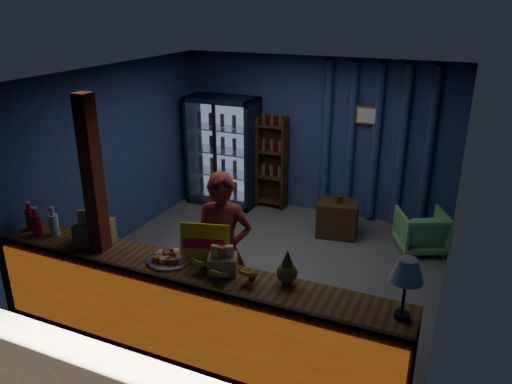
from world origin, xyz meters
TOP-DOWN VIEW (x-y plane):
  - ground at (0.00, 0.00)m, footprint 4.60×4.60m
  - room_walls at (0.00, 0.00)m, footprint 4.60×4.60m
  - counter at (0.00, -1.91)m, footprint 4.40×0.57m
  - support_post at (-1.05, -1.90)m, footprint 0.16×0.16m
  - beverage_cooler at (-1.55, 1.92)m, footprint 1.20×0.62m
  - bottle_shelf at (-0.70, 2.06)m, footprint 0.50×0.28m
  - curtain_folds at (1.00, 2.14)m, footprint 1.74×0.14m
  - framed_picture at (0.85, 2.10)m, footprint 0.36×0.04m
  - shopkeeper at (0.08, -1.29)m, footprint 0.73×0.57m
  - green_chair at (1.90, 1.38)m, footprint 0.87×0.88m
  - side_table at (0.67, 1.35)m, footprint 0.66×0.52m
  - yellow_sign at (0.09, -1.68)m, footprint 0.50×0.23m
  - soda_bottles at (-1.92, -1.87)m, footprint 0.45×0.18m
  - snack_box_left at (-1.20, -1.81)m, footprint 0.45×0.41m
  - snack_box_centre at (0.35, -1.81)m, footprint 0.34×0.31m
  - pastry_tray at (-0.24, -1.82)m, footprint 0.47×0.47m
  - banana_bunches at (0.42, -1.89)m, footprint 0.71×0.28m
  - table_lamp at (2.05, -1.86)m, footprint 0.28×0.28m
  - pineapple at (0.99, -1.75)m, footprint 0.20×0.20m

SIDE VIEW (x-z plane):
  - ground at x=0.00m, z-range 0.00..0.00m
  - side_table at x=0.67m, z-range -0.05..0.61m
  - green_chair at x=1.90m, z-range 0.00..0.61m
  - counter at x=0.00m, z-range -0.02..0.97m
  - bottle_shelf at x=-0.70m, z-range -0.01..1.59m
  - shopkeeper at x=0.08m, z-range 0.00..1.75m
  - beverage_cooler at x=-1.55m, z-range -0.02..1.88m
  - pastry_tray at x=-0.24m, z-range 0.94..1.01m
  - banana_bunches at x=0.42m, z-range 0.95..1.11m
  - snack_box_centre at x=0.35m, z-range 0.91..1.20m
  - soda_bottles at x=-1.92m, z-range 0.92..1.26m
  - snack_box_left at x=-1.20m, z-range 0.89..1.28m
  - pineapple at x=0.99m, z-range 0.92..1.26m
  - yellow_sign at x=0.09m, z-range 0.95..1.35m
  - support_post at x=-1.05m, z-range 0.00..2.60m
  - curtain_folds at x=1.00m, z-range 0.05..2.55m
  - table_lamp at x=2.05m, z-range 1.10..1.65m
  - room_walls at x=0.00m, z-range -0.73..3.87m
  - framed_picture at x=0.85m, z-range 1.61..1.89m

